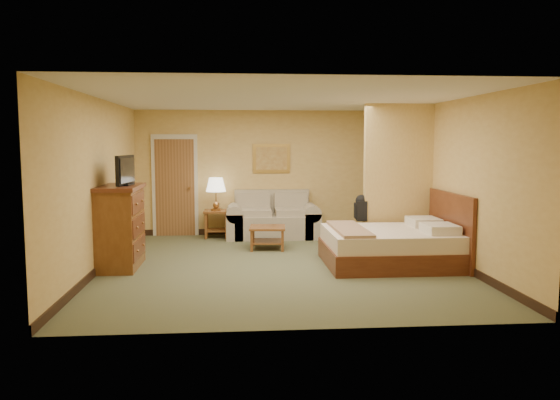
{
  "coord_description": "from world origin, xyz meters",
  "views": [
    {
      "loc": [
        -0.69,
        -8.44,
        1.93
      ],
      "look_at": [
        0.04,
        0.6,
        0.97
      ],
      "focal_mm": 35.0,
      "sensor_mm": 36.0,
      "label": 1
    }
  ],
  "objects": [
    {
      "name": "side_table",
      "position": [
        -1.09,
        2.65,
        0.37
      ],
      "size": [
        0.51,
        0.51,
        0.56
      ],
      "color": "brown",
      "rests_on": "floor"
    },
    {
      "name": "dresser",
      "position": [
        -2.48,
        0.05,
        0.65
      ],
      "size": [
        0.63,
        1.2,
        1.28
      ],
      "color": "brown",
      "rests_on": "floor"
    },
    {
      "name": "loveseat",
      "position": [
        0.06,
        2.58,
        0.31
      ],
      "size": [
        1.89,
        0.88,
        0.95
      ],
      "color": "tan",
      "rests_on": "floor"
    },
    {
      "name": "partition",
      "position": [
        2.15,
        0.93,
        1.3
      ],
      "size": [
        1.2,
        0.15,
        2.6
      ],
      "primitive_type": "cube",
      "color": "tan",
      "rests_on": "floor"
    },
    {
      "name": "backpack",
      "position": [
        1.52,
        0.96,
        0.8
      ],
      "size": [
        0.21,
        0.28,
        0.46
      ],
      "rotation": [
        0.0,
        0.0,
        -0.11
      ],
      "color": "black",
      "rests_on": "bed"
    },
    {
      "name": "door",
      "position": [
        -1.95,
        2.96,
        1.03
      ],
      "size": [
        0.94,
        0.16,
        2.1
      ],
      "color": "beige",
      "rests_on": "floor"
    },
    {
      "name": "bed",
      "position": [
        1.82,
        -0.1,
        0.31
      ],
      "size": [
        2.07,
        1.76,
        1.14
      ],
      "color": "#522313",
      "rests_on": "floor"
    },
    {
      "name": "table_lamp",
      "position": [
        -1.09,
        2.65,
        1.06
      ],
      "size": [
        0.4,
        0.4,
        0.67
      ],
      "color": "#A5723C",
      "rests_on": "side_table"
    },
    {
      "name": "floor",
      "position": [
        0.0,
        0.0,
        0.0
      ],
      "size": [
        6.0,
        6.0,
        0.0
      ],
      "primitive_type": "plane",
      "color": "#545738",
      "rests_on": "ground"
    },
    {
      "name": "ceiling",
      "position": [
        0.0,
        0.0,
        2.6
      ],
      "size": [
        6.0,
        6.0,
        0.0
      ],
      "primitive_type": "plane",
      "rotation": [
        3.14,
        0.0,
        0.0
      ],
      "color": "white",
      "rests_on": "back_wall"
    },
    {
      "name": "left_wall",
      "position": [
        -2.75,
        0.0,
        1.3
      ],
      "size": [
        0.02,
        6.0,
        2.6
      ],
      "primitive_type": "cube",
      "color": "tan",
      "rests_on": "floor"
    },
    {
      "name": "tv",
      "position": [
        -2.38,
        0.05,
        1.49
      ],
      "size": [
        0.22,
        0.75,
        0.46
      ],
      "rotation": [
        0.0,
        0.0,
        -0.12
      ],
      "color": "black",
      "rests_on": "dresser"
    },
    {
      "name": "back_wall",
      "position": [
        0.0,
        3.0,
        1.3
      ],
      "size": [
        5.5,
        0.02,
        2.6
      ],
      "primitive_type": "cube",
      "color": "tan",
      "rests_on": "floor"
    },
    {
      "name": "wall_picture",
      "position": [
        0.06,
        2.97,
        1.6
      ],
      "size": [
        0.77,
        0.04,
        0.6
      ],
      "color": "#B78E3F",
      "rests_on": "back_wall"
    },
    {
      "name": "coffee_table",
      "position": [
        -0.12,
        1.36,
        0.29
      ],
      "size": [
        0.69,
        0.69,
        0.41
      ],
      "rotation": [
        0.0,
        0.0,
        -0.08
      ],
      "color": "brown",
      "rests_on": "floor"
    },
    {
      "name": "right_wall",
      "position": [
        2.75,
        0.0,
        1.3
      ],
      "size": [
        0.02,
        6.0,
        2.6
      ],
      "primitive_type": "cube",
      "color": "tan",
      "rests_on": "floor"
    },
    {
      "name": "baseboard",
      "position": [
        0.0,
        2.99,
        0.06
      ],
      "size": [
        5.5,
        0.02,
        0.12
      ],
      "primitive_type": "cube",
      "color": "black",
      "rests_on": "floor"
    }
  ]
}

